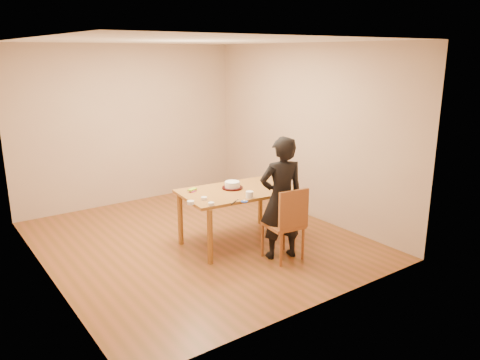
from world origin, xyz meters
TOP-DOWN VIEW (x-y plane):
  - room_shell at (0.00, 0.34)m, footprint 4.00×4.50m
  - dining_table at (0.43, -0.36)m, footprint 1.62×1.06m
  - dining_chair at (0.58, -1.14)m, footprint 0.48×0.48m
  - cake_plate at (0.41, -0.26)m, footprint 0.29×0.29m
  - cake at (0.41, -0.26)m, footprint 0.21×0.21m
  - frosting_dome at (0.41, -0.26)m, footprint 0.21×0.21m
  - frosting_tub at (0.35, -0.74)m, footprint 0.10×0.10m
  - frosting_lid at (0.20, -0.84)m, footprint 0.09×0.09m
  - frosting_dollop at (0.20, -0.84)m, footprint 0.04×0.04m
  - ramekin_green at (-0.22, -0.71)m, footprint 0.08×0.08m
  - ramekin_yellow at (-0.17, -0.47)m, footprint 0.08×0.08m
  - ramekin_multi at (-0.40, -0.53)m, footprint 0.09×0.09m
  - candy_box_pink at (-0.10, -0.07)m, footprint 0.13×0.11m
  - candy_box_green at (-0.11, -0.07)m, footprint 0.15×0.11m
  - spatula at (0.06, -0.80)m, footprint 0.14×0.10m
  - person at (0.58, -1.09)m, footprint 0.66×0.53m

SIDE VIEW (x-z plane):
  - dining_chair at x=0.58m, z-range 0.43..0.47m
  - dining_table at x=0.43m, z-range 0.71..0.75m
  - frosting_lid at x=0.20m, z-range 0.75..0.76m
  - spatula at x=0.06m, z-range 0.75..0.76m
  - candy_box_pink at x=-0.10m, z-range 0.75..0.77m
  - cake_plate at x=0.41m, z-range 0.75..0.77m
  - frosting_dollop at x=0.20m, z-range 0.76..0.77m
  - ramekin_green at x=-0.22m, z-range 0.75..0.79m
  - ramekin_yellow at x=-0.17m, z-range 0.75..0.79m
  - ramekin_multi at x=-0.40m, z-range 0.75..0.79m
  - candy_box_green at x=-0.11m, z-range 0.77..0.79m
  - person at x=0.58m, z-range 0.00..1.58m
  - frosting_tub at x=0.35m, z-range 0.75..0.84m
  - cake at x=0.41m, z-range 0.77..0.84m
  - frosting_dome at x=0.41m, z-range 0.84..0.86m
  - room_shell at x=0.00m, z-range 0.00..2.70m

